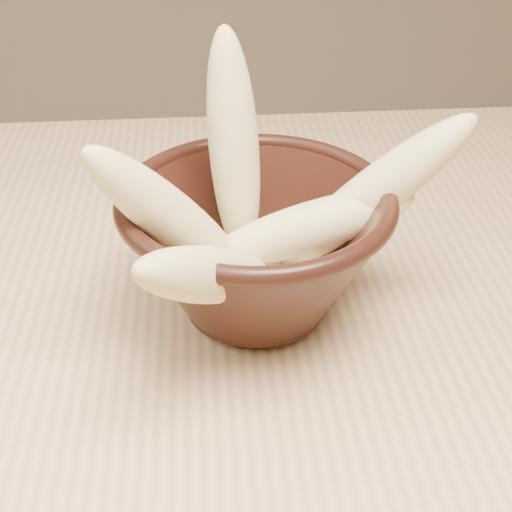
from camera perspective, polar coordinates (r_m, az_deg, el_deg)
The scene contains 8 objects.
table at distance 0.68m, azimuth -16.48°, elevation -9.69°, with size 1.20×0.80×0.75m.
bowl at distance 0.56m, azimuth -0.00°, elevation 0.84°, with size 0.21×0.21×0.12m.
milk_puddle at distance 0.58m, azimuth 0.00°, elevation -1.54°, with size 0.12×0.12×0.02m, color #F1E1C2.
banana_upright at distance 0.56m, azimuth -1.78°, elevation 8.71°, with size 0.04×0.04×0.18m, color #DDCD82.
banana_left at distance 0.51m, azimuth -6.77°, elevation 2.99°, with size 0.04×0.04×0.17m, color #DDCD82.
banana_right at distance 0.56m, azimuth 9.39°, elevation 4.93°, with size 0.04×0.04×0.19m, color #DDCD82.
banana_across at distance 0.55m, azimuth 4.37°, elevation 2.32°, with size 0.04×0.04×0.17m, color #DDCD82.
banana_front at distance 0.48m, azimuth -3.52°, elevation -1.54°, with size 0.04×0.04×0.18m, color #DDCD82.
Camera 1 is at (0.15, -0.48, 1.13)m, focal length 50.00 mm.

